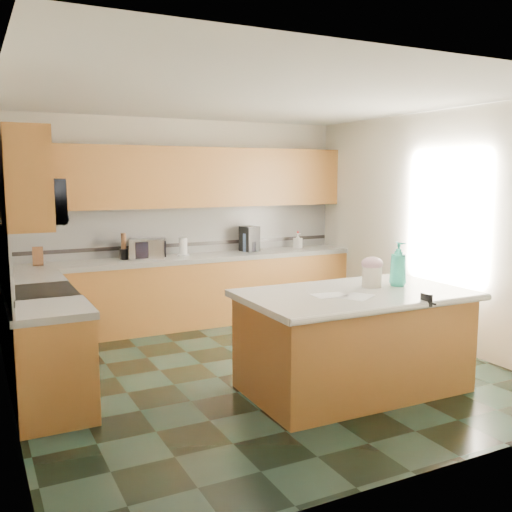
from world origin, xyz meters
TOP-DOWN VIEW (x-y plane):
  - floor at (0.00, 0.00)m, footprint 4.60×4.60m
  - ceiling at (0.00, 0.00)m, footprint 4.60×4.60m
  - wall_back at (0.00, 2.32)m, footprint 4.60×0.04m
  - wall_front at (0.00, -2.32)m, footprint 4.60×0.04m
  - wall_left at (-2.32, 0.00)m, footprint 0.04×4.60m
  - wall_right at (2.32, 0.00)m, footprint 0.04×4.60m
  - back_base_cab at (0.00, 2.00)m, footprint 4.60×0.60m
  - back_countertop at (0.00, 2.00)m, footprint 4.60×0.64m
  - back_upper_cab at (0.00, 2.13)m, footprint 4.60×0.33m
  - back_backsplash at (0.00, 2.29)m, footprint 4.60×0.02m
  - back_accent_band at (0.00, 2.28)m, footprint 4.60×0.01m
  - left_base_cab_rear at (-2.00, 1.29)m, footprint 0.60×0.82m
  - left_counter_rear at (-2.00, 1.29)m, footprint 0.64×0.82m
  - left_base_cab_front at (-2.00, -0.24)m, footprint 0.60×0.72m
  - left_counter_front at (-2.00, -0.24)m, footprint 0.64×0.72m
  - left_backsplash at (-2.29, 0.55)m, footprint 0.02×2.30m
  - left_accent_band at (-2.28, 0.55)m, footprint 0.01×2.30m
  - left_upper_cab_rear at (-2.13, 1.42)m, footprint 0.33×1.09m
  - left_upper_cab_front at (-2.13, -0.24)m, footprint 0.33×0.72m
  - range_body at (-2.00, 0.50)m, footprint 0.60×0.76m
  - range_oven_door at (-1.71, 0.50)m, footprint 0.02×0.68m
  - range_cooktop at (-2.00, 0.50)m, footprint 0.62×0.78m
  - range_handle at (-1.68, 0.50)m, footprint 0.02×0.66m
  - range_backguard at (-2.26, 0.50)m, footprint 0.06×0.76m
  - microwave at (-2.00, 0.50)m, footprint 0.50×0.73m
  - island_base at (0.54, -0.85)m, footprint 1.95×1.13m
  - island_top at (0.54, -0.85)m, footprint 2.05×1.23m
  - island_bullnose at (0.54, -1.45)m, footprint 2.04×0.09m
  - treat_jar at (0.82, -0.74)m, footprint 0.19×0.19m
  - treat_jar_lid at (0.82, -0.74)m, footprint 0.20×0.20m
  - treat_jar_knob at (0.82, -0.74)m, footprint 0.07×0.02m
  - treat_jar_knob_end_l at (0.79, -0.74)m, footprint 0.04×0.04m
  - treat_jar_knob_end_r at (0.86, -0.74)m, footprint 0.04×0.04m
  - soap_bottle_island at (1.08, -0.81)m, footprint 0.18×0.18m
  - paper_sheet_a at (0.43, -1.04)m, footprint 0.38×0.35m
  - paper_sheet_b at (0.25, -0.88)m, footprint 0.31×0.25m
  - clamp_body at (0.86, -1.43)m, footprint 0.04×0.12m
  - clamp_handle at (0.86, -1.50)m, footprint 0.02×0.08m
  - knife_block at (-1.84, 2.05)m, footprint 0.14×0.17m
  - utensil_crock at (-0.83, 2.08)m, footprint 0.11×0.11m
  - utensil_bundle at (-0.83, 2.08)m, footprint 0.06×0.06m
  - toaster_oven at (-0.53, 2.05)m, footprint 0.51×0.44m
  - toaster_oven_door at (-0.53, 1.91)m, footprint 0.39×0.01m
  - paper_towel at (-0.04, 2.10)m, footprint 0.10×0.10m
  - paper_towel_base at (-0.04, 2.10)m, footprint 0.16×0.16m
  - water_jug at (0.89, 2.06)m, footprint 0.15×0.15m
  - water_jug_neck at (0.89, 2.06)m, footprint 0.07×0.07m
  - coffee_maker at (0.92, 2.08)m, footprint 0.25×0.27m
  - coffee_carafe at (0.92, 2.03)m, footprint 0.14×0.14m
  - soap_bottle_back at (1.68, 2.05)m, footprint 0.13×0.14m
  - soap_back_cap at (1.68, 2.05)m, footprint 0.02×0.02m
  - window_light_proxy at (2.29, -0.20)m, footprint 0.02×1.40m

SIDE VIEW (x-z plane):
  - floor at x=0.00m, z-range 0.00..0.00m
  - range_oven_door at x=-1.71m, z-range 0.12..0.68m
  - back_base_cab at x=0.00m, z-range 0.00..0.86m
  - left_base_cab_rear at x=-2.00m, z-range 0.00..0.86m
  - left_base_cab_front at x=-2.00m, z-range 0.00..0.86m
  - island_base at x=0.54m, z-range 0.00..0.86m
  - range_body at x=-2.00m, z-range 0.00..0.88m
  - range_handle at x=-1.68m, z-range 0.77..0.79m
  - back_countertop at x=0.00m, z-range 0.86..0.92m
  - left_counter_rear at x=-2.00m, z-range 0.86..0.92m
  - left_counter_front at x=-2.00m, z-range 0.86..0.92m
  - island_top at x=0.54m, z-range 0.86..0.92m
  - island_bullnose at x=0.54m, z-range 0.86..0.92m
  - range_cooktop at x=-2.00m, z-range 0.88..0.92m
  - clamp_handle at x=0.86m, z-range 0.90..0.92m
  - paper_sheet_a at x=0.43m, z-range 0.92..0.92m
  - paper_sheet_b at x=0.25m, z-range 0.92..0.92m
  - paper_towel_base at x=-0.04m, z-range 0.92..0.93m
  - clamp_body at x=0.86m, z-range 0.88..0.98m
  - utensil_crock at x=-0.83m, z-range 0.92..1.05m
  - coffee_carafe at x=0.92m, z-range 0.92..1.06m
  - treat_jar at x=0.82m, z-range 0.92..1.11m
  - range_backguard at x=-2.26m, z-range 0.93..1.11m
  - knife_block at x=-1.84m, z-range 0.91..1.14m
  - soap_bottle_back at x=1.68m, z-range 0.92..1.14m
  - paper_towel at x=-0.04m, z-range 0.92..1.15m
  - back_accent_band at x=0.00m, z-range 1.02..1.06m
  - left_accent_band at x=-2.28m, z-range 1.02..1.06m
  - toaster_oven at x=-0.53m, z-range 0.92..1.17m
  - toaster_oven_door at x=-0.53m, z-range 0.94..1.15m
  - water_jug at x=0.89m, z-range 0.92..1.17m
  - coffee_maker at x=0.92m, z-range 0.92..1.27m
  - soap_bottle_island at x=1.08m, z-range 0.92..1.34m
  - treat_jar_lid at x=0.82m, z-range 1.08..1.21m
  - utensil_bundle at x=-0.83m, z-range 1.05..1.25m
  - soap_back_cap at x=1.68m, z-range 1.14..1.17m
  - treat_jar_knob at x=0.82m, z-range 1.18..1.20m
  - treat_jar_knob_end_l at x=0.79m, z-range 1.17..1.21m
  - treat_jar_knob_end_r at x=0.86m, z-range 1.17..1.21m
  - water_jug_neck at x=0.89m, z-range 1.17..1.21m
  - back_backsplash at x=0.00m, z-range 0.92..1.55m
  - left_backsplash at x=-2.29m, z-range 0.92..1.55m
  - wall_back at x=0.00m, z-range 0.00..2.70m
  - wall_front at x=0.00m, z-range 0.00..2.70m
  - wall_left at x=-2.32m, z-range 0.00..2.70m
  - wall_right at x=2.32m, z-range 0.00..2.70m
  - window_light_proxy at x=2.29m, z-range 0.95..2.05m
  - microwave at x=-2.00m, z-range 1.53..1.94m
  - back_upper_cab at x=0.00m, z-range 1.55..2.33m
  - left_upper_cab_rear at x=-2.13m, z-range 1.55..2.33m
  - left_upper_cab_front at x=-2.13m, z-range 1.55..2.33m
  - ceiling at x=0.00m, z-range 2.70..2.70m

